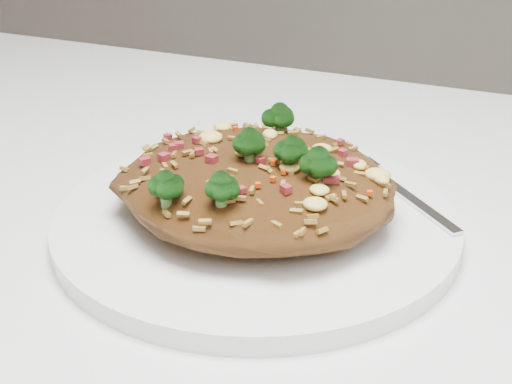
% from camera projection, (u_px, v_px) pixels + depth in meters
% --- Properties ---
extents(dining_table, '(1.20, 0.80, 0.75)m').
position_uv_depth(dining_table, '(160.00, 325.00, 0.55)').
color(dining_table, silver).
rests_on(dining_table, ground).
extents(plate, '(0.28, 0.28, 0.01)m').
position_uv_depth(plate, '(256.00, 220.00, 0.50)').
color(plate, white).
rests_on(plate, dining_table).
extents(fried_rice, '(0.19, 0.18, 0.07)m').
position_uv_depth(fried_rice, '(256.00, 174.00, 0.48)').
color(fried_rice, brown).
rests_on(fried_rice, plate).
extents(fork, '(0.13, 0.12, 0.00)m').
position_uv_depth(fork, '(397.00, 188.00, 0.52)').
color(fork, silver).
rests_on(fork, plate).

